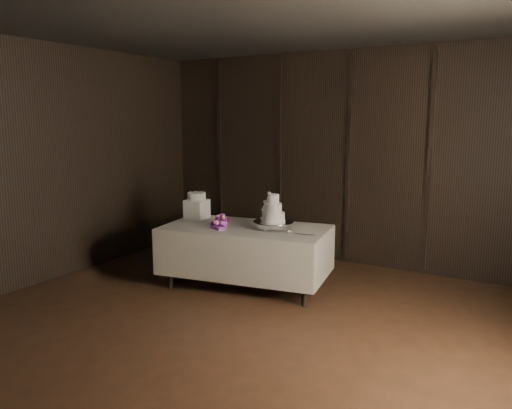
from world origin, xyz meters
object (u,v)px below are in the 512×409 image
object	(u,v)px
wedding_cake	(271,211)
small_cake	(197,196)
cake_stand	(273,225)
box_pedestal	(197,209)
display_table	(246,254)
bouquet	(220,222)

from	to	relation	value
wedding_cake	small_cake	world-z (taller)	wedding_cake
cake_stand	box_pedestal	bearing A→B (deg)	179.16
wedding_cake	box_pedestal	distance (m)	1.14
display_table	bouquet	xyz separation A→B (m)	(-0.26, -0.15, 0.41)
box_pedestal	wedding_cake	bearing A→B (deg)	-1.55
cake_stand	box_pedestal	xyz separation A→B (m)	(-1.16, 0.02, 0.08)
display_table	bouquet	size ratio (longest dim) A/B	5.40
box_pedestal	small_cake	size ratio (longest dim) A/B	1.10
box_pedestal	small_cake	world-z (taller)	small_cake
wedding_cake	bouquet	distance (m)	0.64
cake_stand	wedding_cake	size ratio (longest dim) A/B	1.48
display_table	wedding_cake	xyz separation A→B (m)	(0.32, 0.07, 0.56)
cake_stand	small_cake	bearing A→B (deg)	179.16
wedding_cake	box_pedestal	world-z (taller)	wedding_cake
wedding_cake	small_cake	bearing A→B (deg)	179.80
display_table	cake_stand	world-z (taller)	cake_stand
box_pedestal	display_table	bearing A→B (deg)	-7.17
bouquet	small_cake	distance (m)	0.65
cake_stand	display_table	bearing A→B (deg)	-165.83
display_table	small_cake	world-z (taller)	small_cake
display_table	cake_stand	xyz separation A→B (m)	(0.34, 0.09, 0.39)
bouquet	small_cake	bearing A→B (deg)	155.35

